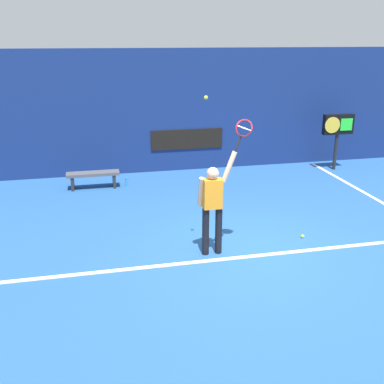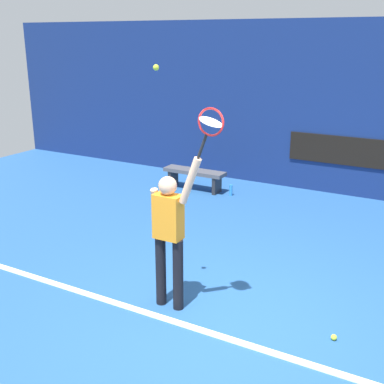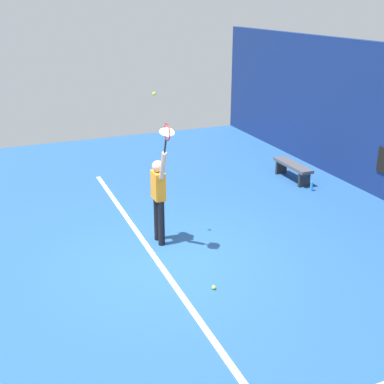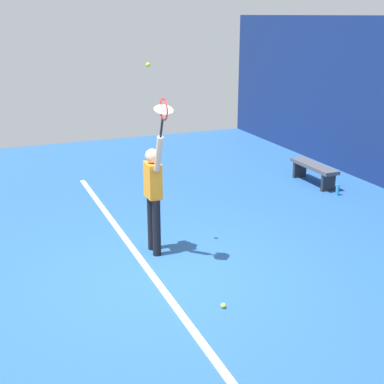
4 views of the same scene
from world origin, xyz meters
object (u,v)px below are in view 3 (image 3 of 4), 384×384
(court_bench, at_px, (293,168))
(spare_ball, at_px, (214,287))
(tennis_racket, at_px, (167,134))
(water_bottle, at_px, (312,186))
(tennis_ball, at_px, (154,94))
(tennis_player, at_px, (159,195))

(court_bench, height_order, spare_ball, court_bench)
(court_bench, bearing_deg, tennis_racket, -59.12)
(water_bottle, bearing_deg, tennis_racket, -68.24)
(tennis_ball, height_order, court_bench, tennis_ball)
(spare_ball, bearing_deg, tennis_racket, -169.41)
(tennis_player, xyz_separation_m, spare_ball, (1.99, 0.27, -0.98))
(tennis_ball, distance_m, court_bench, 5.50)
(court_bench, xyz_separation_m, water_bottle, (0.89, 0.00, -0.22))
(spare_ball, bearing_deg, court_bench, 134.52)
(tennis_ball, height_order, water_bottle, tennis_ball)
(water_bottle, bearing_deg, spare_ball, -52.35)
(tennis_player, relative_size, tennis_ball, 28.96)
(court_bench, relative_size, spare_ball, 20.59)
(tennis_racket, xyz_separation_m, tennis_ball, (-0.68, 0.01, 0.57))
(tennis_ball, relative_size, court_bench, 0.05)
(tennis_player, bearing_deg, water_bottle, 105.57)
(court_bench, distance_m, spare_ball, 5.87)
(tennis_player, height_order, tennis_ball, tennis_ball)
(tennis_racket, bearing_deg, tennis_player, 179.55)
(tennis_racket, height_order, court_bench, tennis_racket)
(court_bench, bearing_deg, tennis_ball, -65.94)
(spare_ball, bearing_deg, tennis_ball, -173.11)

